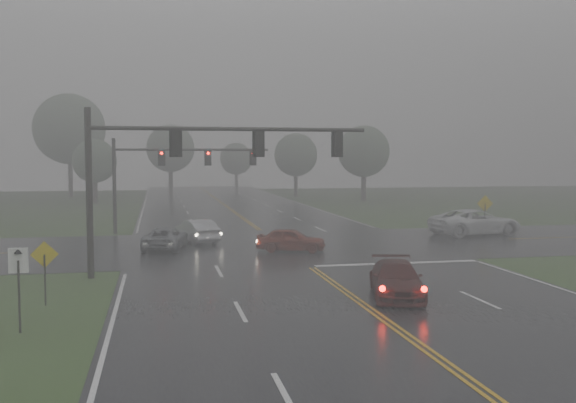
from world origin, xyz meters
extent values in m
plane|color=#2E441D|center=(0.00, 0.00, 0.00)|extent=(180.00, 180.00, 0.00)
cube|color=black|center=(0.00, 20.00, 0.00)|extent=(18.00, 160.00, 0.02)
cube|color=black|center=(0.00, 22.00, 0.00)|extent=(120.00, 14.00, 0.02)
cube|color=silver|center=(4.50, 14.40, 0.00)|extent=(8.50, 0.50, 0.01)
imported|color=#370B0A|center=(1.65, 7.15, 0.00)|extent=(2.98, 4.92, 1.33)
imported|color=maroon|center=(0.11, 19.53, 0.00)|extent=(4.19, 2.69, 1.33)
imported|color=#B1B4B9|center=(-4.89, 24.54, 0.00)|extent=(2.71, 4.60, 1.43)
imported|color=slate|center=(-6.86, 21.92, 0.00)|extent=(2.95, 4.87, 1.26)
imported|color=silver|center=(14.09, 24.56, 0.00)|extent=(6.64, 3.75, 1.75)
cylinder|color=black|center=(-10.20, 13.52, 3.76)|extent=(0.29, 0.29, 7.52)
cylinder|color=black|center=(-10.20, 13.52, 6.68)|extent=(0.19, 0.19, 0.84)
cylinder|color=black|center=(-3.91, 13.52, 6.63)|extent=(12.59, 0.19, 0.19)
cube|color=black|center=(-6.42, 13.52, 6.00)|extent=(0.36, 0.29, 1.10)
cube|color=black|center=(-6.42, 13.69, 6.00)|extent=(0.57, 0.03, 1.31)
cube|color=black|center=(-2.65, 13.52, 6.00)|extent=(0.36, 0.29, 1.10)
cube|color=black|center=(-2.65, 13.69, 6.00)|extent=(0.57, 0.03, 1.31)
cube|color=black|center=(1.13, 13.52, 6.00)|extent=(0.36, 0.29, 1.10)
cube|color=black|center=(1.13, 13.69, 6.00)|extent=(0.57, 0.03, 1.31)
cylinder|color=black|center=(-10.20, 30.23, 3.33)|extent=(0.26, 0.26, 6.66)
cylinder|color=black|center=(-10.20, 30.23, 5.92)|extent=(0.17, 0.17, 0.74)
cylinder|color=black|center=(-4.78, 30.23, 5.87)|extent=(10.83, 0.17, 0.17)
cube|color=black|center=(-6.95, 30.23, 5.32)|extent=(0.31, 0.26, 0.97)
cube|color=black|center=(-6.95, 30.38, 5.32)|extent=(0.51, 0.03, 1.16)
cylinder|color=#FF0C05|center=(-6.95, 30.08, 5.62)|extent=(0.20, 0.06, 0.20)
cube|color=black|center=(-3.70, 30.23, 5.32)|extent=(0.31, 0.26, 0.97)
cube|color=black|center=(-3.70, 30.38, 5.32)|extent=(0.51, 0.03, 1.16)
cylinder|color=#FF0C05|center=(-3.70, 30.08, 5.62)|extent=(0.20, 0.06, 0.20)
cube|color=black|center=(-0.45, 30.23, 5.32)|extent=(0.31, 0.26, 0.97)
cube|color=black|center=(-0.45, 30.38, 5.32)|extent=(0.51, 0.03, 1.16)
cylinder|color=#FF0C05|center=(-0.45, 30.08, 5.62)|extent=(0.20, 0.06, 0.20)
cylinder|color=black|center=(-11.28, 8.38, 0.93)|extent=(0.06, 0.06, 1.85)
cube|color=gold|center=(-11.28, 8.41, 1.85)|extent=(0.98, 0.08, 0.97)
cylinder|color=black|center=(-11.42, 4.72, 1.11)|extent=(0.07, 0.07, 2.23)
cube|color=white|center=(-11.42, 4.75, 2.23)|extent=(0.58, 0.05, 0.78)
cube|color=black|center=(-11.42, 4.78, 2.23)|extent=(0.10, 0.02, 0.44)
cylinder|color=black|center=(14.70, 24.36, 1.09)|extent=(0.07, 0.07, 2.18)
cube|color=gold|center=(14.70, 24.39, 2.18)|extent=(1.14, 0.10, 1.14)
cylinder|color=#2F241E|center=(-14.33, 60.82, 1.42)|extent=(0.57, 0.57, 2.84)
sphere|color=#344A31|center=(-14.33, 60.82, 4.89)|extent=(5.05, 5.05, 5.05)
cylinder|color=#2F241E|center=(10.96, 68.48, 1.63)|extent=(0.50, 0.50, 3.26)
sphere|color=#344A31|center=(10.96, 68.48, 5.62)|extent=(5.80, 5.80, 5.80)
cylinder|color=#2F241E|center=(-5.41, 77.13, 1.91)|extent=(0.62, 0.62, 3.82)
sphere|color=#344A31|center=(-5.41, 77.13, 6.58)|extent=(6.79, 6.79, 6.79)
cylinder|color=#2F241E|center=(17.21, 58.45, 1.75)|extent=(0.62, 0.62, 3.50)
sphere|color=#344A31|center=(17.21, 58.45, 6.04)|extent=(6.23, 6.23, 6.23)
cylinder|color=#2F241E|center=(-18.58, 73.22, 2.62)|extent=(0.60, 0.60, 5.24)
sphere|color=#344A31|center=(-18.58, 73.22, 9.03)|extent=(9.32, 9.32, 9.32)
cylinder|color=#2F241E|center=(5.28, 87.98, 1.46)|extent=(0.51, 0.51, 2.93)
sphere|color=#344A31|center=(5.28, 87.98, 5.04)|extent=(5.21, 5.21, 5.21)
camera|label=1|loc=(-7.24, -15.74, 5.37)|focal=40.00mm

